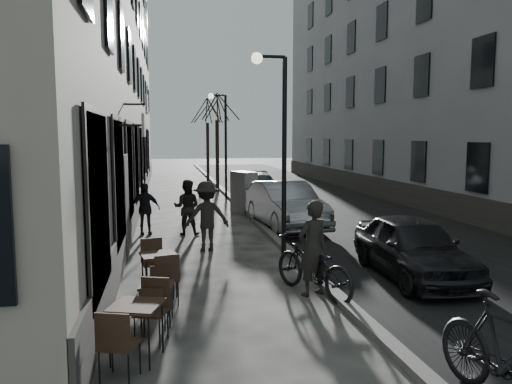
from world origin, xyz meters
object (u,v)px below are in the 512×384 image
object	(u,v)px
bistro_set_a	(137,326)
sign_board	(97,314)
bistro_set_b	(157,299)
bistro_set_c	(159,270)
bicycle	(312,266)
car_mid	(285,205)
pedestrian_near	(187,207)
pedestrian_mid	(207,216)
utility_cabinet	(244,193)
streetlamp_far	(222,134)
tree_near	(217,106)
pedestrian_far	(145,209)
moped	(508,356)
tree_far	(207,111)
car_far	(257,190)
streetlamp_near	(278,132)
car_near	(413,247)

from	to	relation	value
bistro_set_a	sign_board	bearing A→B (deg)	148.18
bistro_set_b	bistro_set_c	bearing A→B (deg)	94.61
bicycle	car_mid	size ratio (longest dim) A/B	0.47
pedestrian_near	pedestrian_mid	distance (m)	2.31
bistro_set_a	utility_cabinet	bearing A→B (deg)	92.78
streetlamp_far	utility_cabinet	distance (m)	5.44
tree_near	pedestrian_far	distance (m)	12.58
sign_board	pedestrian_far	bearing A→B (deg)	98.69
bicycle	bistro_set_b	bearing A→B (deg)	-6.46
pedestrian_far	moped	bearing A→B (deg)	-77.01
bistro_set_b	moped	xyz separation A→B (m)	(3.90, -3.39, 0.24)
tree_far	car_far	size ratio (longest dim) A/B	1.17
tree_near	car_mid	xyz separation A→B (m)	(1.10, -11.07, -3.90)
bistro_set_a	bicycle	distance (m)	3.92
streetlamp_near	moped	distance (m)	7.97
bistro_set_b	bicycle	world-z (taller)	bicycle
streetlamp_near	bicycle	size ratio (longest dim) A/B	2.35
pedestrian_near	car_far	world-z (taller)	pedestrian_near
tree_far	pedestrian_near	bearing A→B (deg)	-97.10
tree_near	pedestrian_far	xyz separation A→B (m)	(-3.50, -11.46, -3.86)
streetlamp_far	bistro_set_b	size ratio (longest dim) A/B	3.72
pedestrian_mid	pedestrian_far	distance (m)	3.09
utility_cabinet	streetlamp_near	bearing A→B (deg)	-114.53
pedestrian_mid	moped	distance (m)	8.89
car_mid	pedestrian_mid	bearing A→B (deg)	-139.79
car_far	tree_far	bearing A→B (deg)	97.75
bicycle	pedestrian_mid	xyz separation A→B (m)	(-1.68, 4.15, 0.37)
pedestrian_mid	bistro_set_c	bearing A→B (deg)	66.85
bistro_set_a	pedestrian_mid	xyz separation A→B (m)	(1.51, 6.43, 0.45)
tree_far	bistro_set_c	xyz separation A→B (m)	(-3.02, -23.61, -4.17)
car_near	moped	world-z (taller)	car_near
utility_cabinet	car_far	world-z (taller)	utility_cabinet
bistro_set_c	tree_far	bearing A→B (deg)	71.45
bicycle	pedestrian_far	distance (m)	7.53
streetlamp_near	pedestrian_mid	xyz separation A→B (m)	(-1.71, 0.98, -2.22)
streetlamp_near	moped	size ratio (longest dim) A/B	2.38
streetlamp_near	bistro_set_b	bearing A→B (deg)	-125.83
utility_cabinet	pedestrian_mid	bearing A→B (deg)	-130.32
car_near	tree_near	bearing A→B (deg)	100.26
streetlamp_near	pedestrian_near	world-z (taller)	streetlamp_near
sign_board	tree_far	bearing A→B (deg)	92.90
pedestrian_far	car_far	distance (m)	7.29
bistro_set_b	car_near	size ratio (longest dim) A/B	0.35
utility_cabinet	pedestrian_far	xyz separation A→B (m)	(-3.70, -3.55, -0.03)
streetlamp_far	moped	size ratio (longest dim) A/B	2.38
tree_near	car_mid	size ratio (longest dim) A/B	1.23
bicycle	moped	xyz separation A→B (m)	(0.96, -4.33, 0.08)
tree_near	pedestrian_near	bearing A→B (deg)	-100.65
utility_cabinet	bicycle	size ratio (longest dim) A/B	0.77
pedestrian_mid	car_near	world-z (taller)	pedestrian_mid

